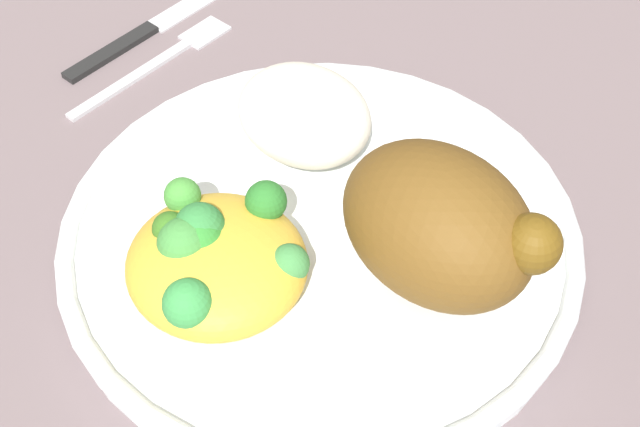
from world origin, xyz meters
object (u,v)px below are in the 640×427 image
Objects in this scene: plate at (320,237)px; roasted_chicken at (441,225)px; rice_pile at (304,114)px; fork at (159,60)px; knife at (152,26)px; mac_cheese_with_broccoli at (214,258)px.

roasted_chicken reaches higher than plate.
plate is 3.41× the size of rice_pile.
fork is 0.04m from knife.
roasted_chicken is at bearing 50.75° from mac_cheese_with_broccoli.
rice_pile is at bearing 145.20° from plate.
rice_pile is (-0.12, 0.02, -0.02)m from roasted_chicken.
plate is 0.09m from roasted_chicken.
knife reaches higher than fork.
knife is at bearing 152.71° from mac_cheese_with_broccoli.
roasted_chicken is 0.12m from rice_pile.
plate is at bearing 84.03° from mac_cheese_with_broccoli.
fork is (-0.15, -0.01, -0.04)m from rice_pile.
plate is 2.56× the size of roasted_chicken.
roasted_chicken is (0.07, 0.02, 0.05)m from plate.
plate is at bearing -9.13° from fork.
plate is at bearing -161.63° from roasted_chicken.
fork is at bearing -177.58° from rice_pile.
roasted_chicken reaches higher than mac_cheese_with_broccoli.
mac_cheese_with_broccoli is at bearing -95.97° from plate.
roasted_chicken reaches higher than fork.
rice_pile reaches higher than fork.
mac_cheese_with_broccoli reaches higher than plate.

